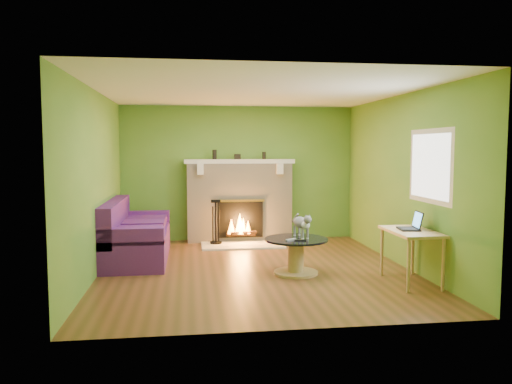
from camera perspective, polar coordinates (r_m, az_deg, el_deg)
floor at (r=7.47m, az=-0.08°, el=-8.82°), size 5.00×5.00×0.00m
ceiling at (r=7.30m, az=-0.08°, el=11.40°), size 5.00×5.00×0.00m
wall_back at (r=9.75m, az=-2.02°, el=2.15°), size 5.00×0.00×5.00m
wall_front at (r=4.82m, az=3.84°, el=-0.80°), size 5.00×0.00×5.00m
wall_left at (r=7.33m, az=-17.81°, el=0.96°), size 0.00×5.00×5.00m
wall_right at (r=7.89m, az=16.34°, el=1.27°), size 0.00×5.00×5.00m
window_frame at (r=7.06m, az=19.28°, el=2.81°), size 0.00×1.20×1.20m
window_pane at (r=7.06m, az=19.23°, el=2.81°), size 0.00×1.06×1.06m
fireplace at (r=9.61m, az=-1.90°, el=-1.05°), size 2.10×0.46×1.58m
hearth at (r=9.22m, az=-1.56°, el=-6.08°), size 1.50×0.75×0.03m
mantel at (r=9.54m, az=-1.90°, el=3.52°), size 2.10×0.28×0.08m
sofa at (r=8.29m, az=-13.82°, el=-4.99°), size 0.96×2.13×0.95m
coffee_table at (r=7.18m, az=4.59°, el=-7.01°), size 0.90×0.90×0.51m
desk at (r=6.93m, az=17.33°, el=-4.90°), size 0.55×0.96×0.71m
cat at (r=7.18m, az=5.16°, el=-3.81°), size 0.32×0.61×0.36m
remote_silver at (r=7.00m, az=4.01°, el=-5.44°), size 0.17×0.13×0.02m
remote_black at (r=6.97m, az=5.08°, el=-5.51°), size 0.16×0.07×0.02m
laptop at (r=6.93m, az=17.05°, el=-3.14°), size 0.33×0.36×0.25m
fire_tools at (r=9.26m, az=-4.61°, el=-3.37°), size 0.22×0.22×0.82m
mantel_vase_left at (r=9.53m, az=-4.76°, el=4.29°), size 0.08×0.08×0.18m
mantel_vase_right at (r=9.63m, az=0.92°, el=4.19°), size 0.07×0.07×0.14m
mantel_box at (r=9.56m, az=-2.14°, el=4.07°), size 0.12×0.08×0.10m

